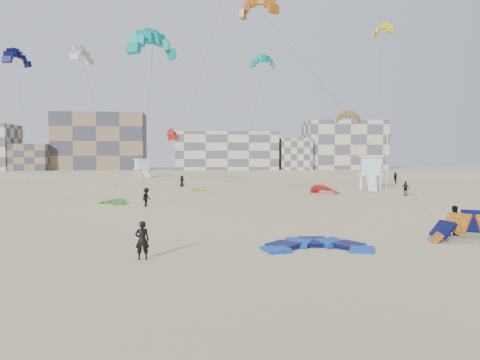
{
  "coord_description": "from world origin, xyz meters",
  "views": [
    {
      "loc": [
        -1.97,
        -20.52,
        4.53
      ],
      "look_at": [
        0.97,
        6.0,
        3.13
      ],
      "focal_mm": 35.0,
      "sensor_mm": 36.0,
      "label": 1
    }
  ],
  "objects": [
    {
      "name": "ground",
      "position": [
        0.0,
        0.0,
        0.0
      ],
      "size": [
        320.0,
        320.0,
        0.0
      ],
      "primitive_type": "plane",
      "color": "beige",
      "rests_on": "ground"
    },
    {
      "name": "kite_ground_blue",
      "position": [
        4.22,
        1.39,
        0.0
      ],
      "size": [
        5.21,
        5.42,
        0.9
      ],
      "primitive_type": null,
      "rotation": [
        0.06,
        0.0,
        -0.1
      ],
      "color": "blue",
      "rests_on": "ground"
    },
    {
      "name": "kite_ground_orange",
      "position": [
        12.55,
        1.79,
        0.0
      ],
      "size": [
        5.91,
        5.9,
        4.31
      ],
      "primitive_type": null,
      "rotation": [
        0.83,
        0.0,
        -0.58
      ],
      "color": "orange",
      "rests_on": "ground"
    },
    {
      "name": "kite_ground_green",
      "position": [
        -9.11,
        24.22,
        0.0
      ],
      "size": [
        4.34,
        4.34,
        1.39
      ],
      "primitive_type": null,
      "rotation": [
        0.21,
        0.0,
        -0.8
      ],
      "color": "#35981E",
      "rests_on": "ground"
    },
    {
      "name": "kite_ground_red_far",
      "position": [
        14.14,
        33.57,
        0.0
      ],
      "size": [
        5.15,
        5.13,
        3.26
      ],
      "primitive_type": null,
      "rotation": [
        0.58,
        0.0,
        2.29
      ],
      "color": "#B12518",
      "rests_on": "ground"
    },
    {
      "name": "kite_ground_yellow",
      "position": [
        -0.34,
        39.65,
        0.0
      ],
      "size": [
        4.11,
        4.26,
        0.64
      ],
      "primitive_type": null,
      "rotation": [
        0.06,
        0.0,
        0.22
      ],
      "color": "#D9BF09",
      "rests_on": "ground"
    },
    {
      "name": "kitesurfer_main",
      "position": [
        -3.98,
        -0.04,
        0.85
      ],
      "size": [
        0.68,
        0.51,
        1.7
      ],
      "primitive_type": "imported",
      "rotation": [
        0.0,
        0.0,
        3.32
      ],
      "color": "black",
      "rests_on": "ground"
    },
    {
      "name": "kitesurfer_b",
      "position": [
        12.99,
        4.15,
        0.85
      ],
      "size": [
        0.94,
        0.79,
        1.7
      ],
      "primitive_type": "imported",
      "rotation": [
        0.0,
        0.0,
        0.19
      ],
      "color": "black",
      "rests_on": "ground"
    },
    {
      "name": "kitesurfer_c",
      "position": [
        -5.67,
        21.45,
        0.83
      ],
      "size": [
        1.06,
        1.24,
        1.66
      ],
      "primitive_type": "imported",
      "rotation": [
        0.0,
        0.0,
        1.06
      ],
      "color": "black",
      "rests_on": "ground"
    },
    {
      "name": "kitesurfer_d",
      "position": [
        22.39,
        29.6,
        0.82
      ],
      "size": [
        0.87,
        1.02,
        1.64
      ],
      "primitive_type": "imported",
      "rotation": [
        0.0,
        0.0,
        2.16
      ],
      "color": "black",
      "rests_on": "ground"
    },
    {
      "name": "kitesurfer_e",
      "position": [
        -2.89,
        47.83,
        0.81
      ],
      "size": [
        0.92,
        0.76,
        1.62
      ],
      "primitive_type": "imported",
      "rotation": [
        0.0,
        0.0,
        0.35
      ],
      "color": "black",
      "rests_on": "ground"
    },
    {
      "name": "kitesurfer_f",
      "position": [
        31.58,
        52.2,
        0.91
      ],
      "size": [
        0.89,
        1.76,
        1.82
      ],
      "primitive_type": "imported",
      "rotation": [
        0.0,
        0.0,
        -1.79
      ],
      "color": "black",
      "rests_on": "ground"
    },
    {
      "name": "kite_fly_teal_a",
      "position": [
        -4.7,
        17.29,
        13.12
      ],
      "size": [
        5.5,
        7.96,
        13.56
      ],
      "rotation": [
        0.0,
        0.0,
        0.61
      ],
      "color": "#0E9A94",
      "rests_on": "ground"
    },
    {
      "name": "kite_fly_orange",
      "position": [
        5.37,
        28.55,
        19.96
      ],
      "size": [
        9.29,
        27.12,
        20.21
      ],
      "rotation": [
        0.0,
        0.0,
        -0.68
      ],
      "color": "orange",
      "rests_on": "ground"
    },
    {
      "name": "kite_fly_grey",
      "position": [
        -13.28,
        31.93,
        15.18
      ],
      "size": [
        5.74,
        4.16,
        15.25
      ],
      "rotation": [
        0.0,
        0.0,
        1.19
      ],
      "color": "silver",
      "rests_on": "ground"
    },
    {
      "name": "kite_fly_olive",
      "position": [
        18.9,
        39.28,
        9.44
      ],
      "size": [
        4.17,
        10.59,
        9.69
      ],
      "rotation": [
        0.0,
        0.0,
        -0.48
      ],
      "color": "olive",
      "rests_on": "ground"
    },
    {
      "name": "kite_fly_yellow",
      "position": [
        27.2,
        48.03,
        23.37
      ],
      "size": [
        4.56,
        5.29,
        23.7
      ],
      "rotation": [
        0.0,
        0.0,
        -1.1
      ],
      "color": "#D9BF09",
      "rests_on": "ground"
    },
    {
      "name": "kite_fly_navy",
      "position": [
        -24.12,
        43.98,
        17.14
      ],
      "size": [
        5.35,
        5.33,
        17.62
      ],
      "rotation": [
        0.0,
        0.0,
        1.13
      ],
      "color": "#080844",
      "rests_on": "ground"
    },
    {
      "name": "kite_fly_teal_b",
      "position": [
        10.07,
        54.5,
        19.41
      ],
      "size": [
        5.53,
        4.56,
        19.86
      ],
      "rotation": [
        0.0,
        0.0,
        0.17
      ],
      "color": "#0E9A94",
      "rests_on": "ground"
    },
    {
      "name": "kite_fly_red",
      "position": [
        -4.67,
        61.95,
        8.0
      ],
      "size": [
        4.68,
        5.38,
        8.46
      ],
      "rotation": [
        0.0,
        0.0,
        1.85
      ],
      "color": "#B12518",
      "rests_on": "ground"
    },
    {
      "name": "lifeguard_tower_near",
      "position": [
        22.01,
        38.98,
        2.22
      ],
      "size": [
        3.98,
        6.59,
        4.48
      ],
      "rotation": [
        0.0,
        0.0,
        -0.31
      ],
      "color": "white",
      "rests_on": "ground"
    },
    {
      "name": "lifeguard_tower_far",
      "position": [
        -11.57,
        77.62,
        1.92
      ],
      "size": [
        3.69,
        5.81,
        3.88
      ],
      "rotation": [
        0.0,
        0.0,
        0.47
      ],
      "color": "white",
      "rests_on": "ground"
    },
    {
      "name": "flagpole",
      "position": [
        23.85,
        37.95,
        4.01
      ],
      "size": [
        0.62,
        0.1,
        7.63
      ],
      "color": "white",
      "rests_on": "ground"
    },
    {
      "name": "condo_west_b",
      "position": [
        -30.0,
        134.0,
        9.0
      ],
      "size": [
        28.0,
        14.0,
        18.0
      ],
      "primitive_type": "cube",
      "color": "#786349",
      "rests_on": "ground"
    },
    {
      "name": "condo_mid",
      "position": [
        10.0,
        130.0,
        6.0
      ],
      "size": [
        32.0,
        16.0,
        12.0
      ],
      "primitive_type": "cube",
      "color": "#C8B293",
      "rests_on": "ground"
    },
    {
      "name": "condo_east",
      "position": [
        50.0,
        132.0,
        8.0
      ],
      "size": [
        26.0,
        14.0,
        16.0
      ],
      "primitive_type": "cube",
      "color": "#C8B293",
      "rests_on": "ground"
    },
    {
      "name": "condo_fill_left",
      "position": [
        -50.0,
        128.0,
        4.0
      ],
      "size": [
        12.0,
        10.0,
        8.0
      ],
      "primitive_type": "cube",
      "color": "#786349",
      "rests_on": "ground"
    },
    {
      "name": "condo_fill_right",
      "position": [
        32.0,
        128.0,
        5.0
      ],
      "size": [
        10.0,
        10.0,
        10.0
      ],
      "primitive_type": "cube",
      "color": "#C8B293",
      "rests_on": "ground"
    }
  ]
}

